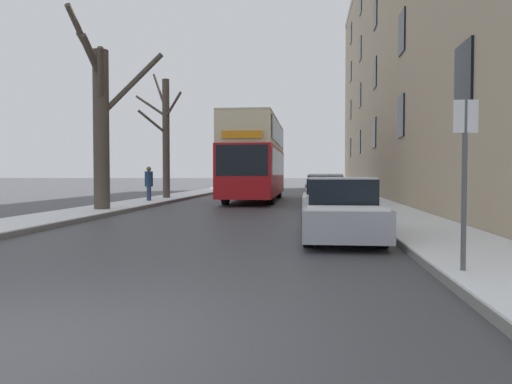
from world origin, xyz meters
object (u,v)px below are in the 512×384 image
Objects in this scene: bare_tree_left_0 at (102,119)px; street_sign_post at (464,177)px; parked_car_0 at (341,210)px; parked_car_2 at (325,192)px; pedestrian_left_sidewalk at (149,183)px; double_decker_bus at (255,156)px; parked_car_3 at (321,188)px; parked_car_1 at (330,199)px; oncoming_van at (249,175)px; bare_tree_left_1 at (165,135)px.

bare_tree_left_0 is 14.68m from street_sign_post.
parked_car_0 is 10.51m from parked_car_2.
parked_car_2 is 8.63m from pedestrian_left_sidewalk.
parked_car_3 is (3.59, 1.21, -1.79)m from double_decker_bus.
bare_tree_left_0 reaches higher than parked_car_0.
parked_car_1 is 5.00m from parked_car_2.
parked_car_0 is 32.39m from oncoming_van.
bare_tree_left_1 reaches higher than parked_car_0.
pedestrian_left_sidewalk is at bearing -88.84° from bare_tree_left_1.
parked_car_1 is (8.52, -9.71, -2.95)m from bare_tree_left_1.
parked_car_2 is at bearing -90.00° from parked_car_3.
double_decker_bus is 2.49× the size of parked_car_0.
street_sign_post is (1.36, -4.44, 0.79)m from parked_car_0.
bare_tree_left_0 is 10.34m from double_decker_bus.
parked_car_1 is at bearing -90.00° from parked_car_3.
parked_car_0 is 1.04× the size of parked_car_3.
street_sign_post is at bearing -84.80° from parked_car_2.
parked_car_1 is at bearing -48.73° from bare_tree_left_1.
parked_car_2 is 2.16× the size of pedestrian_left_sidewalk.
bare_tree_left_1 is 16.96m from oncoming_van.
parked_car_0 is (3.59, -15.52, -1.81)m from double_decker_bus.
pedestrian_left_sidewalk reaches higher than parked_car_0.
parked_car_1 is 1.05× the size of parked_car_2.
street_sign_post is at bearing -48.14° from bare_tree_left_0.
parked_car_3 is at bearing 93.68° from street_sign_post.
parked_car_1 is at bearing 24.84° from pedestrian_left_sidewalk.
bare_tree_left_1 is 17.70m from parked_car_0.
parked_car_1 is at bearing -70.25° from double_decker_bus.
oncoming_van is at bearing 102.68° from parked_car_1.
oncoming_van reaches higher than parked_car_1.
parked_car_1 is (0.00, 5.52, -0.02)m from parked_car_0.
parked_car_2 is at bearing -74.49° from oncoming_van.
parked_car_3 is at bearing 91.29° from pedestrian_left_sidewalk.
bare_tree_left_0 is 8.86m from parked_car_1.
parked_car_2 is at bearing -28.96° from bare_tree_left_1.
bare_tree_left_1 is at bearing -176.68° from double_decker_bus.
parked_car_1 is 10.78m from pedestrian_left_sidewalk.
double_decker_bus is at bearing 103.02° from parked_car_0.
parked_car_3 is (-0.00, 6.21, -0.01)m from parked_car_2.
oncoming_van is (-5.92, 21.33, 0.65)m from parked_car_2.
parked_car_3 is at bearing -68.61° from oncoming_van.
street_sign_post is (1.36, -21.16, 0.77)m from parked_car_3.
parked_car_0 is 4.71m from street_sign_post.
double_decker_bus is 16.03m from parked_car_0.
bare_tree_left_1 is 10.16m from parked_car_2.
bare_tree_left_1 is 3.93× the size of pedestrian_left_sidewalk.
oncoming_van is (2.42, 25.45, -2.17)m from bare_tree_left_0.
bare_tree_left_0 is 1.80× the size of parked_car_2.
parked_car_1 is at bearing 97.78° from street_sign_post.
oncoming_van reaches higher than parked_car_0.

